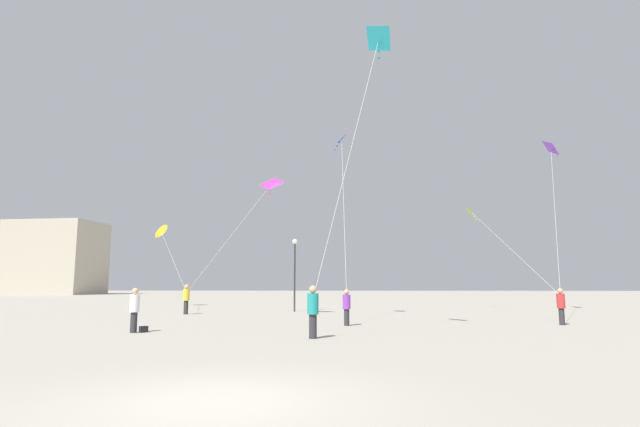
{
  "coord_description": "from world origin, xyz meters",
  "views": [
    {
      "loc": [
        2.17,
        -7.97,
        1.77
      ],
      "look_at": [
        0.0,
        23.79,
        6.27
      ],
      "focal_mm": 28.4,
      "sensor_mm": 36.0,
      "label": 1
    }
  ],
  "objects_px": {
    "person_in_white": "(134,308)",
    "kite_amber_diamond": "(161,231)",
    "kite_violet_delta": "(551,149)",
    "kite_magenta_delta": "(270,186)",
    "kite_cobalt_delta": "(341,142)",
    "handbag_beside_flyer": "(144,329)",
    "person_in_yellow": "(186,298)",
    "lamppost_east": "(295,262)",
    "kite_lime_diamond": "(472,213)",
    "building_left_hall": "(56,258)",
    "person_in_teal": "(313,309)",
    "person_in_red": "(561,305)",
    "kite_cyan_delta": "(379,42)",
    "person_in_purple": "(347,306)"
  },
  "relations": [
    {
      "from": "person_in_yellow",
      "to": "kite_lime_diamond",
      "type": "xyz_separation_m",
      "value": [
        19.33,
        8.39,
        6.25
      ]
    },
    {
      "from": "person_in_purple",
      "to": "lamppost_east",
      "type": "distance_m",
      "value": 12.55
    },
    {
      "from": "person_in_red",
      "to": "kite_lime_diamond",
      "type": "xyz_separation_m",
      "value": [
        -0.17,
        15.43,
        6.35
      ]
    },
    {
      "from": "person_in_purple",
      "to": "person_in_red",
      "type": "xyz_separation_m",
      "value": [
        9.58,
        1.04,
        0.02
      ]
    },
    {
      "from": "person_in_white",
      "to": "handbag_beside_flyer",
      "type": "relative_size",
      "value": 5.19
    },
    {
      "from": "kite_violet_delta",
      "to": "kite_lime_diamond",
      "type": "relative_size",
      "value": 0.78
    },
    {
      "from": "person_in_red",
      "to": "kite_cobalt_delta",
      "type": "height_order",
      "value": "kite_cobalt_delta"
    },
    {
      "from": "kite_lime_diamond",
      "to": "kite_cobalt_delta",
      "type": "bearing_deg",
      "value": -132.93
    },
    {
      "from": "person_in_yellow",
      "to": "lamppost_east",
      "type": "height_order",
      "value": "lamppost_east"
    },
    {
      "from": "kite_lime_diamond",
      "to": "person_in_teal",
      "type": "bearing_deg",
      "value": -115.5
    },
    {
      "from": "kite_lime_diamond",
      "to": "building_left_hall",
      "type": "height_order",
      "value": "building_left_hall"
    },
    {
      "from": "person_in_white",
      "to": "kite_cobalt_delta",
      "type": "distance_m",
      "value": 15.36
    },
    {
      "from": "kite_lime_diamond",
      "to": "kite_cobalt_delta",
      "type": "xyz_separation_m",
      "value": [
        -9.75,
        -10.49,
        2.78
      ]
    },
    {
      "from": "building_left_hall",
      "to": "lamppost_east",
      "type": "height_order",
      "value": "building_left_hall"
    },
    {
      "from": "person_in_white",
      "to": "kite_amber_diamond",
      "type": "bearing_deg",
      "value": 7.97
    },
    {
      "from": "person_in_purple",
      "to": "kite_lime_diamond",
      "type": "height_order",
      "value": "kite_lime_diamond"
    },
    {
      "from": "person_in_teal",
      "to": "kite_cyan_delta",
      "type": "height_order",
      "value": "kite_cyan_delta"
    },
    {
      "from": "kite_magenta_delta",
      "to": "handbag_beside_flyer",
      "type": "relative_size",
      "value": 21.17
    },
    {
      "from": "person_in_red",
      "to": "kite_lime_diamond",
      "type": "relative_size",
      "value": 0.1
    },
    {
      "from": "person_in_white",
      "to": "kite_amber_diamond",
      "type": "relative_size",
      "value": 0.15
    },
    {
      "from": "person_in_yellow",
      "to": "person_in_red",
      "type": "xyz_separation_m",
      "value": [
        19.51,
        -7.04,
        -0.1
      ]
    },
    {
      "from": "person_in_white",
      "to": "person_in_purple",
      "type": "bearing_deg",
      "value": -75.92
    },
    {
      "from": "person_in_yellow",
      "to": "kite_cyan_delta",
      "type": "distance_m",
      "value": 19.2
    },
    {
      "from": "person_in_yellow",
      "to": "kite_lime_diamond",
      "type": "distance_m",
      "value": 21.99
    },
    {
      "from": "person_in_white",
      "to": "handbag_beside_flyer",
      "type": "distance_m",
      "value": 0.87
    },
    {
      "from": "kite_violet_delta",
      "to": "person_in_white",
      "type": "bearing_deg",
      "value": -143.36
    },
    {
      "from": "person_in_white",
      "to": "kite_lime_diamond",
      "type": "xyz_separation_m",
      "value": [
        17.33,
        20.26,
        6.33
      ]
    },
    {
      "from": "lamppost_east",
      "to": "kite_cobalt_delta",
      "type": "bearing_deg",
      "value": -59.81
    },
    {
      "from": "building_left_hall",
      "to": "kite_cyan_delta",
      "type": "bearing_deg",
      "value": -51.87
    },
    {
      "from": "person_in_teal",
      "to": "kite_amber_diamond",
      "type": "relative_size",
      "value": 0.16
    },
    {
      "from": "kite_magenta_delta",
      "to": "kite_amber_diamond",
      "type": "relative_size",
      "value": 0.61
    },
    {
      "from": "person_in_teal",
      "to": "kite_violet_delta",
      "type": "height_order",
      "value": "kite_violet_delta"
    },
    {
      "from": "kite_cobalt_delta",
      "to": "lamppost_east",
      "type": "relative_size",
      "value": 1.9
    },
    {
      "from": "handbag_beside_flyer",
      "to": "kite_magenta_delta",
      "type": "bearing_deg",
      "value": 74.09
    },
    {
      "from": "kite_violet_delta",
      "to": "lamppost_east",
      "type": "xyz_separation_m",
      "value": [
        -17.81,
        -0.85,
        -7.84
      ]
    },
    {
      "from": "kite_lime_diamond",
      "to": "kite_cyan_delta",
      "type": "bearing_deg",
      "value": -111.96
    },
    {
      "from": "person_in_yellow",
      "to": "lamppost_east",
      "type": "relative_size",
      "value": 0.37
    },
    {
      "from": "kite_violet_delta",
      "to": "kite_cyan_delta",
      "type": "relative_size",
      "value": 1.19
    },
    {
      "from": "kite_amber_diamond",
      "to": "person_in_white",
      "type": "bearing_deg",
      "value": -70.5
    },
    {
      "from": "kite_magenta_delta",
      "to": "handbag_beside_flyer",
      "type": "distance_m",
      "value": 13.11
    },
    {
      "from": "handbag_beside_flyer",
      "to": "person_in_red",
      "type": "bearing_deg",
      "value": 15.43
    },
    {
      "from": "kite_violet_delta",
      "to": "kite_amber_diamond",
      "type": "bearing_deg",
      "value": 169.03
    },
    {
      "from": "person_in_purple",
      "to": "handbag_beside_flyer",
      "type": "distance_m",
      "value": 8.46
    },
    {
      "from": "person_in_white",
      "to": "lamppost_east",
      "type": "bearing_deg",
      "value": -26.72
    },
    {
      "from": "kite_magenta_delta",
      "to": "kite_cobalt_delta",
      "type": "relative_size",
      "value": 0.73
    },
    {
      "from": "kite_cyan_delta",
      "to": "kite_amber_diamond",
      "type": "height_order",
      "value": "kite_cyan_delta"
    },
    {
      "from": "kite_lime_diamond",
      "to": "building_left_hall",
      "type": "xyz_separation_m",
      "value": [
        -66.21,
        54.36,
        -0.34
      ]
    },
    {
      "from": "kite_cyan_delta",
      "to": "lamppost_east",
      "type": "relative_size",
      "value": 2.18
    },
    {
      "from": "person_in_purple",
      "to": "kite_amber_diamond",
      "type": "relative_size",
      "value": 0.14
    },
    {
      "from": "kite_cobalt_delta",
      "to": "building_left_hall",
      "type": "height_order",
      "value": "building_left_hall"
    }
  ]
}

